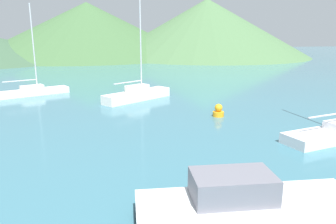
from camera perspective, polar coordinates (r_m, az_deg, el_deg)
The scene contains 6 objects.
motorboat_near at distance 11.30m, azimuth 17.48°, elevation -15.10°, with size 8.40×2.38×2.13m.
sailboat_middle at distance 28.80m, azimuth -5.36°, elevation 3.17°, with size 6.29×5.15×9.78m.
sailboat_outer at distance 33.52m, azimuth -22.57°, elevation 3.43°, with size 6.58×4.35×8.35m.
buoy_marker at distance 23.36m, azimuth 8.77°, elevation 0.13°, with size 0.78×0.78×0.90m.
hill_central at distance 86.19m, azimuth -13.85°, elevation 13.81°, with size 53.46×53.46×12.98m.
hill_east at distance 83.96m, azimuth 6.74°, elevation 14.37°, with size 49.63×49.63×13.73m.
Camera 1 is at (-3.12, -4.51, 5.80)m, focal length 35.00 mm.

